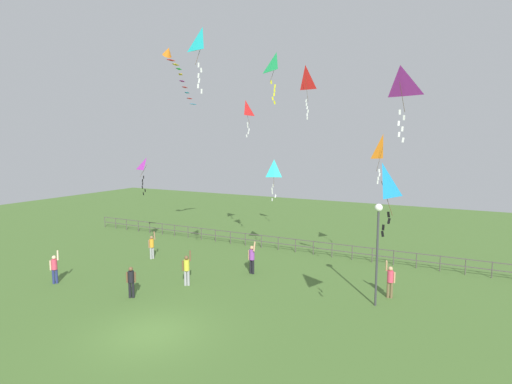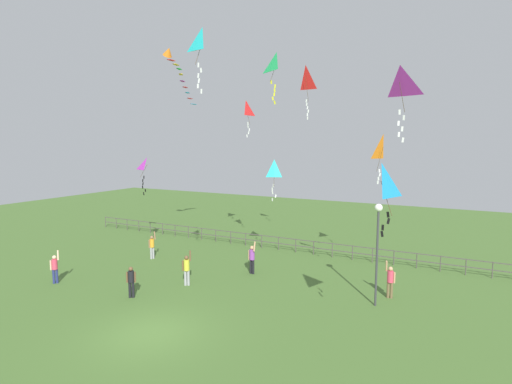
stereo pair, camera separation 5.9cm
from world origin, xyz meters
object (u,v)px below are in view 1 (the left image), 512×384
(lamppost, at_px, (378,233))
(kite_2, at_px, (305,79))
(person_2, at_px, (187,268))
(kite_8, at_px, (246,110))
(kite_4, at_px, (203,44))
(person_4, at_px, (54,267))
(kite_1, at_px, (383,149))
(kite_3, at_px, (276,64))
(kite_6, at_px, (400,84))
(person_0, at_px, (152,245))
(person_3, at_px, (390,279))
(person_1, at_px, (252,257))
(person_5, at_px, (131,280))
(streamer_kite, at_px, (171,57))
(kite_7, at_px, (147,167))
(kite_5, at_px, (274,170))
(kite_0, at_px, (382,183))

(lamppost, relative_size, kite_2, 1.42)
(person_2, bearing_deg, kite_8, 98.44)
(person_2, xyz_separation_m, kite_4, (2.55, -1.89, 10.79))
(person_4, distance_m, kite_2, 18.40)
(kite_1, xyz_separation_m, kite_2, (-5.18, 1.23, 4.35))
(person_4, relative_size, kite_3, 0.65)
(kite_1, bearing_deg, kite_3, -151.35)
(kite_4, relative_size, kite_6, 0.95)
(person_0, distance_m, person_3, 14.98)
(lamppost, distance_m, kite_3, 10.64)
(person_1, relative_size, person_3, 1.05)
(person_1, bearing_deg, person_5, -120.13)
(lamppost, bearing_deg, kite_2, 133.58)
(person_1, relative_size, streamer_kite, 0.35)
(person_1, relative_size, person_4, 1.07)
(kite_7, height_order, kite_8, kite_8)
(lamppost, distance_m, person_4, 16.86)
(kite_8, bearing_deg, person_3, -26.91)
(person_1, relative_size, kite_2, 0.57)
(person_3, relative_size, kite_2, 0.55)
(person_3, xyz_separation_m, kite_5, (-7.78, 3.22, 4.90))
(lamppost, relative_size, kite_5, 1.84)
(kite_7, distance_m, kite_8, 7.98)
(streamer_kite, bearing_deg, person_4, -100.48)
(person_0, bearing_deg, kite_2, 31.54)
(person_2, relative_size, person_3, 1.03)
(lamppost, height_order, kite_0, kite_0)
(person_3, relative_size, kite_6, 0.63)
(kite_8, xyz_separation_m, streamer_kite, (-3.64, -3.66, 3.29))
(person_3, relative_size, kite_1, 0.65)
(person_3, bearing_deg, person_5, -152.49)
(person_2, bearing_deg, lamppost, 11.27)
(kite_3, distance_m, kite_6, 8.40)
(lamppost, bearing_deg, kite_0, -78.60)
(kite_5, xyz_separation_m, kite_8, (-3.40, 2.45, 4.08))
(person_0, height_order, person_1, person_1)
(person_5, height_order, kite_2, kite_2)
(kite_2, bearing_deg, lamppost, -46.42)
(kite_3, height_order, kite_7, kite_3)
(person_0, bearing_deg, kite_0, -20.76)
(person_1, height_order, person_4, person_1)
(kite_2, xyz_separation_m, kite_8, (-4.71, 0.62, -1.67))
(person_1, distance_m, kite_0, 11.58)
(kite_7, bearing_deg, person_3, -1.64)
(lamppost, height_order, kite_3, kite_3)
(person_4, relative_size, kite_0, 0.74)
(person_0, xyz_separation_m, kite_7, (-0.80, 0.62, 5.09))
(kite_6, bearing_deg, person_0, 169.56)
(kite_6, bearing_deg, streamer_kite, 161.82)
(kite_4, bearing_deg, kite_5, 93.24)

